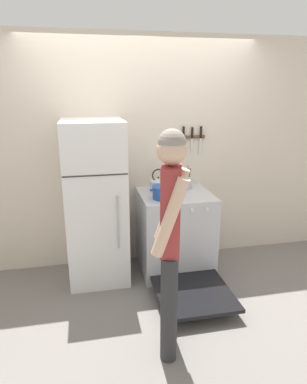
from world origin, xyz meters
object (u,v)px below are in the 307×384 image
at_px(refrigerator, 96,203).
at_px(utensil_jar, 189,182).
at_px(tea_kettle, 159,184).
at_px(stove_range, 176,234).
at_px(dutch_oven_pot, 163,192).
at_px(person, 170,235).

distance_m(refrigerator, utensil_jar, 1.06).
relative_size(tea_kettle, utensil_jar, 0.89).
relative_size(refrigerator, stove_range, 1.21).
bearing_deg(dutch_oven_pot, refrigerator, 166.93).
bearing_deg(dutch_oven_pot, stove_range, 29.85).
bearing_deg(utensil_jar, person, -112.50).
relative_size(refrigerator, person, 0.97).
height_order(stove_range, dutch_oven_pot, dutch_oven_pot).
bearing_deg(tea_kettle, refrigerator, -170.43).
xyz_separation_m(dutch_oven_pot, tea_kettle, (0.01, 0.27, 0.01)).
xyz_separation_m(stove_range, utensil_jar, (0.19, 0.18, 0.53)).
relative_size(stove_range, person, 0.81).
relative_size(tea_kettle, person, 0.14).
bearing_deg(tea_kettle, utensil_jar, 1.17).
bearing_deg(stove_range, utensil_jar, 43.60).
bearing_deg(utensil_jar, tea_kettle, -178.83).
bearing_deg(refrigerator, dutch_oven_pot, -13.07).
bearing_deg(person, dutch_oven_pot, 6.45).
xyz_separation_m(utensil_jar, person, (-0.57, -1.38, 0.01)).
xyz_separation_m(stove_range, dutch_oven_pot, (-0.17, -0.10, 0.52)).
distance_m(refrigerator, tea_kettle, 0.71).
bearing_deg(dutch_oven_pot, tea_kettle, 87.22).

